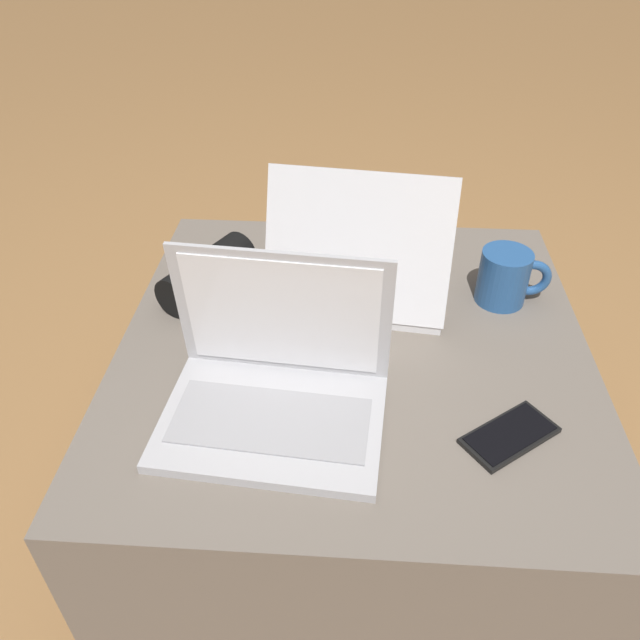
% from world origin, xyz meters
% --- Properties ---
extents(ground_plane, '(14.00, 14.00, 0.00)m').
position_xyz_m(ground_plane, '(0.00, 0.00, 0.00)').
color(ground_plane, '#9E7042').
extents(ottoman, '(0.81, 0.83, 0.43)m').
position_xyz_m(ottoman, '(0.00, 0.00, 0.22)').
color(ottoman, '#3D3832').
rests_on(ottoman, ground_plane).
extents(laptop_near, '(0.35, 0.26, 0.25)m').
position_xyz_m(laptop_near, '(-0.11, -0.17, 0.48)').
color(laptop_near, '#B7B7BC').
rests_on(laptop_near, ottoman).
extents(laptop_far, '(0.35, 0.30, 0.26)m').
position_xyz_m(laptop_far, '(0.00, 0.14, 0.48)').
color(laptop_far, silver).
rests_on(laptop_far, ottoman).
extents(cell_phone, '(0.16, 0.14, 0.01)m').
position_xyz_m(cell_phone, '(0.23, -0.20, 0.43)').
color(cell_phone, black).
rests_on(cell_phone, ottoman).
extents(backpack, '(0.37, 0.30, 0.47)m').
position_xyz_m(backpack, '(-0.01, 0.58, 0.19)').
color(backpack, '#385133').
rests_on(backpack, ground_plane).
extents(wrist_brace, '(0.17, 0.22, 0.08)m').
position_xyz_m(wrist_brace, '(-0.28, 0.14, 0.47)').
color(wrist_brace, black).
rests_on(wrist_brace, ottoman).
extents(coffee_mug, '(0.13, 0.09, 0.10)m').
position_xyz_m(coffee_mug, '(0.28, 0.14, 0.48)').
color(coffee_mug, '#285693').
rests_on(coffee_mug, ottoman).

